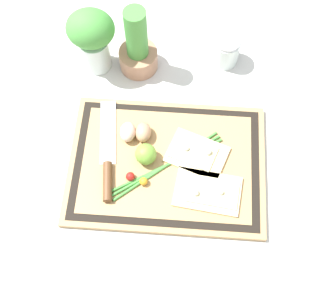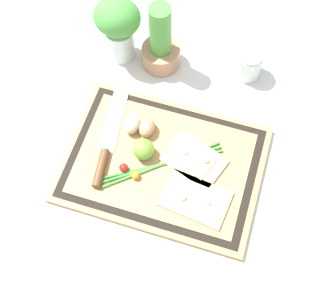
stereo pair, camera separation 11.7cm
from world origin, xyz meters
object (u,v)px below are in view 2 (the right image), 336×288
(egg_brown, at_px, (147,127))
(herb_glass, at_px, (118,25))
(herb_pot, at_px, (161,45))
(pizza_slice_far, at_px, (194,159))
(knife, at_px, (105,153))
(cherry_tomato_yellow, at_px, (135,175))
(sauce_jar, at_px, (248,64))
(egg_pink, at_px, (132,124))
(pizza_slice_near, at_px, (196,199))
(cherry_tomato_red, at_px, (124,168))
(lime, at_px, (143,149))

(egg_brown, height_order, herb_glass, herb_glass)
(herb_pot, bearing_deg, pizza_slice_far, -57.98)
(knife, distance_m, herb_pot, 0.33)
(cherry_tomato_yellow, height_order, sauce_jar, sauce_jar)
(egg_brown, xyz_separation_m, egg_pink, (-0.04, -0.00, 0.00))
(pizza_slice_far, relative_size, herb_pot, 0.78)
(knife, bearing_deg, pizza_slice_near, -11.23)
(herb_pot, bearing_deg, cherry_tomato_yellow, -82.47)
(cherry_tomato_red, bearing_deg, herb_glass, 110.53)
(egg_brown, relative_size, sauce_jar, 0.61)
(egg_pink, height_order, herb_glass, herb_glass)
(egg_pink, bearing_deg, sauce_jar, 47.94)
(egg_pink, distance_m, sauce_jar, 0.36)
(knife, relative_size, egg_pink, 5.26)
(herb_pot, bearing_deg, cherry_tomato_red, -87.72)
(egg_pink, xyz_separation_m, sauce_jar, (0.24, 0.27, -0.00))
(cherry_tomato_red, xyz_separation_m, herb_glass, (-0.13, 0.35, 0.09))
(egg_pink, relative_size, cherry_tomato_yellow, 2.68)
(cherry_tomato_red, xyz_separation_m, sauce_jar, (0.22, 0.39, 0.01))
(cherry_tomato_yellow, bearing_deg, egg_brown, 95.54)
(egg_pink, relative_size, lime, 1.01)
(herb_pot, distance_m, herb_glass, 0.12)
(egg_brown, distance_m, lime, 0.07)
(egg_pink, xyz_separation_m, cherry_tomato_red, (0.02, -0.12, -0.01))
(egg_brown, bearing_deg, knife, -130.83)
(pizza_slice_far, relative_size, egg_pink, 3.15)
(cherry_tomato_red, relative_size, cherry_tomato_yellow, 1.11)
(lime, bearing_deg, egg_pink, 129.73)
(pizza_slice_near, height_order, knife, pizza_slice_near)
(pizza_slice_far, relative_size, sauce_jar, 1.92)
(sauce_jar, bearing_deg, herb_pot, -171.36)
(egg_pink, xyz_separation_m, lime, (0.05, -0.06, 0.01))
(pizza_slice_near, xyz_separation_m, herb_glass, (-0.32, 0.37, 0.10))
(pizza_slice_near, bearing_deg, lime, 153.60)
(herb_pot, bearing_deg, herb_glass, -178.36)
(egg_pink, bearing_deg, egg_brown, 3.08)
(cherry_tomato_red, bearing_deg, pizza_slice_near, -6.94)
(knife, height_order, lime, lime)
(sauce_jar, distance_m, herb_glass, 0.37)
(pizza_slice_far, height_order, cherry_tomato_yellow, pizza_slice_far)
(cherry_tomato_yellow, bearing_deg, pizza_slice_far, 34.53)
(knife, relative_size, lime, 5.31)
(lime, distance_m, cherry_tomato_red, 0.07)
(herb_glass, bearing_deg, pizza_slice_near, -48.97)
(egg_pink, height_order, cherry_tomato_yellow, egg_pink)
(lime, height_order, herb_pot, herb_pot)
(knife, height_order, herb_pot, herb_pot)
(egg_pink, xyz_separation_m, herb_glass, (-0.11, 0.23, 0.08))
(knife, distance_m, egg_brown, 0.12)
(herb_glass, bearing_deg, lime, -60.72)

